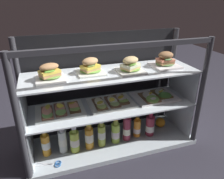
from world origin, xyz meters
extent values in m
cube|color=#282630|center=(0.00, 0.00, -0.01)|extent=(6.00, 6.00, 0.02)
cube|color=#B1BCC3|center=(0.00, 0.00, 0.02)|extent=(1.28, 0.43, 0.04)
cylinder|color=#333338|center=(-0.62, -0.20, 0.43)|extent=(0.04, 0.04, 0.85)
cylinder|color=#333338|center=(0.62, -0.20, 0.43)|extent=(0.04, 0.04, 0.85)
cylinder|color=#333338|center=(-0.62, 0.20, 0.43)|extent=(0.04, 0.04, 0.85)
cylinder|color=#333338|center=(0.62, 0.20, 0.43)|extent=(0.04, 0.04, 0.85)
cube|color=#333338|center=(0.00, -0.20, 0.83)|extent=(1.24, 0.03, 0.03)
cube|color=black|center=(0.00, 0.21, 0.45)|extent=(1.21, 0.01, 0.82)
cube|color=silver|center=(-0.60, 0.00, 0.19)|extent=(0.01, 0.36, 0.30)
cube|color=silver|center=(0.60, 0.00, 0.19)|extent=(0.01, 0.36, 0.30)
cube|color=silver|center=(0.00, 0.00, 0.34)|extent=(1.23, 0.38, 0.01)
cube|color=silver|center=(-0.60, 0.00, 0.47)|extent=(0.01, 0.36, 0.25)
cube|color=silver|center=(0.60, 0.00, 0.47)|extent=(0.01, 0.36, 0.25)
cube|color=silver|center=(0.00, 0.00, 0.60)|extent=(1.23, 0.38, 0.01)
cube|color=white|center=(-0.42, -0.01, 0.62)|extent=(0.18, 0.18, 0.01)
ellipsoid|color=#679740|center=(-0.42, -0.01, 0.63)|extent=(0.13, 0.11, 0.02)
cube|color=tan|center=(-0.42, -0.01, 0.64)|extent=(0.14, 0.12, 0.02)
cube|color=#EEC94B|center=(-0.42, -0.01, 0.66)|extent=(0.14, 0.12, 0.02)
ellipsoid|color=#5D9C30|center=(-0.42, -0.04, 0.68)|extent=(0.08, 0.05, 0.02)
ellipsoid|color=#AB7B4F|center=(-0.42, -0.01, 0.69)|extent=(0.15, 0.12, 0.04)
cube|color=white|center=(-0.14, 0.03, 0.61)|extent=(0.19, 0.19, 0.01)
ellipsoid|color=#6CA543|center=(-0.14, 0.03, 0.63)|extent=(0.15, 0.13, 0.01)
cube|color=#E0AA6F|center=(-0.14, 0.03, 0.64)|extent=(0.14, 0.12, 0.02)
cube|color=yellow|center=(-0.14, 0.03, 0.66)|extent=(0.14, 0.13, 0.02)
ellipsoid|color=olive|center=(-0.14, 0.00, 0.67)|extent=(0.08, 0.06, 0.02)
ellipsoid|color=tan|center=(-0.14, 0.03, 0.69)|extent=(0.14, 0.13, 0.05)
cube|color=white|center=(0.13, -0.03, 0.61)|extent=(0.18, 0.18, 0.01)
ellipsoid|color=#6B9B3B|center=(0.13, -0.03, 0.63)|extent=(0.14, 0.12, 0.02)
cube|color=#E0BF7F|center=(0.13, -0.03, 0.64)|extent=(0.15, 0.13, 0.02)
cube|color=beige|center=(0.13, -0.03, 0.66)|extent=(0.15, 0.14, 0.02)
ellipsoid|color=#588E32|center=(0.13, -0.06, 0.67)|extent=(0.08, 0.06, 0.02)
ellipsoid|color=tan|center=(0.13, -0.03, 0.69)|extent=(0.15, 0.14, 0.05)
cube|color=white|center=(0.42, 0.00, 0.62)|extent=(0.20, 0.20, 0.02)
ellipsoid|color=#5D8047|center=(0.42, 0.00, 0.63)|extent=(0.14, 0.12, 0.02)
cube|color=#9D6D45|center=(0.42, 0.00, 0.64)|extent=(0.12, 0.09, 0.02)
cube|color=#E38462|center=(0.42, 0.00, 0.66)|extent=(0.12, 0.10, 0.01)
ellipsoid|color=#54814B|center=(0.42, -0.04, 0.67)|extent=(0.07, 0.04, 0.02)
ellipsoid|color=brown|center=(0.42, 0.00, 0.70)|extent=(0.12, 0.10, 0.05)
cube|color=white|center=(-0.38, 0.02, 0.36)|extent=(0.33, 0.24, 0.01)
cube|color=brown|center=(-0.46, 0.00, 0.37)|extent=(0.08, 0.18, 0.01)
ellipsoid|color=#71AC53|center=(-0.46, -0.05, 0.38)|extent=(0.08, 0.09, 0.02)
ellipsoid|color=#F5A485|center=(-0.46, 0.00, 0.39)|extent=(0.07, 0.14, 0.02)
cylinder|color=yellow|center=(-0.46, 0.02, 0.40)|extent=(0.05, 0.06, 0.03)
cube|color=brown|center=(-0.38, 0.02, 0.37)|extent=(0.08, 0.18, 0.01)
ellipsoid|color=#93CE65|center=(-0.38, -0.04, 0.38)|extent=(0.08, 0.10, 0.02)
ellipsoid|color=#DF9F80|center=(-0.38, 0.02, 0.38)|extent=(0.07, 0.15, 0.01)
cylinder|color=yellow|center=(-0.37, 0.03, 0.39)|extent=(0.07, 0.07, 0.02)
cube|color=brown|center=(-0.28, 0.03, 0.37)|extent=(0.08, 0.16, 0.01)
ellipsoid|color=#9AC159|center=(-0.28, -0.02, 0.38)|extent=(0.07, 0.08, 0.03)
ellipsoid|color=#F3AA8B|center=(-0.28, 0.03, 0.38)|extent=(0.07, 0.13, 0.01)
cylinder|color=yellow|center=(-0.29, 0.05, 0.39)|extent=(0.05, 0.05, 0.02)
cube|color=white|center=(0.00, 0.02, 0.36)|extent=(0.33, 0.24, 0.02)
cube|color=brown|center=(-0.09, 0.01, 0.37)|extent=(0.08, 0.19, 0.01)
ellipsoid|color=#A5BE61|center=(-0.09, -0.04, 0.38)|extent=(0.07, 0.10, 0.02)
ellipsoid|color=#F3F0C5|center=(-0.09, 0.01, 0.38)|extent=(0.07, 0.15, 0.02)
cylinder|color=yellow|center=(-0.10, -0.01, 0.40)|extent=(0.06, 0.06, 0.02)
cube|color=brown|center=(0.01, 0.01, 0.37)|extent=(0.08, 0.18, 0.01)
ellipsoid|color=#9FBC69|center=(0.01, -0.04, 0.38)|extent=(0.08, 0.10, 0.02)
ellipsoid|color=silver|center=(0.01, 0.01, 0.38)|extent=(0.07, 0.15, 0.01)
cylinder|color=yellow|center=(0.00, 0.00, 0.39)|extent=(0.05, 0.05, 0.02)
cube|color=brown|center=(0.08, 0.03, 0.37)|extent=(0.08, 0.16, 0.01)
ellipsoid|color=#96C057|center=(0.08, -0.02, 0.38)|extent=(0.09, 0.10, 0.04)
ellipsoid|color=silver|center=(0.08, 0.03, 0.39)|extent=(0.07, 0.13, 0.01)
cylinder|color=yellow|center=(0.08, 0.02, 0.40)|extent=(0.06, 0.06, 0.02)
cube|color=white|center=(0.36, 0.02, 0.36)|extent=(0.33, 0.24, 0.02)
cube|color=brown|center=(0.30, -0.01, 0.37)|extent=(0.12, 0.18, 0.01)
ellipsoid|color=#7AB04C|center=(0.30, -0.06, 0.38)|extent=(0.11, 0.10, 0.04)
ellipsoid|color=silver|center=(0.30, -0.01, 0.39)|extent=(0.10, 0.15, 0.02)
cylinder|color=#FDD549|center=(0.32, 0.01, 0.40)|extent=(0.05, 0.05, 0.02)
cube|color=brown|center=(0.43, 0.02, 0.37)|extent=(0.12, 0.17, 0.01)
ellipsoid|color=#53963C|center=(0.43, -0.03, 0.38)|extent=(0.12, 0.10, 0.03)
ellipsoid|color=silver|center=(0.43, 0.02, 0.38)|extent=(0.10, 0.14, 0.01)
cylinder|color=yellow|center=(0.42, 0.02, 0.39)|extent=(0.06, 0.06, 0.02)
cylinder|color=gold|center=(-0.50, -0.01, 0.12)|extent=(0.06, 0.06, 0.16)
cylinder|color=white|center=(-0.50, -0.01, 0.12)|extent=(0.06, 0.06, 0.06)
cylinder|color=gold|center=(-0.50, -0.01, 0.21)|extent=(0.03, 0.03, 0.03)
cylinder|color=white|center=(-0.50, -0.01, 0.24)|extent=(0.03, 0.03, 0.01)
cylinder|color=white|center=(-0.38, -0.01, 0.12)|extent=(0.06, 0.06, 0.17)
cylinder|color=white|center=(-0.38, -0.01, 0.12)|extent=(0.06, 0.06, 0.06)
cylinder|color=silver|center=(-0.38, -0.01, 0.23)|extent=(0.03, 0.03, 0.05)
cylinder|color=black|center=(-0.38, -0.01, 0.26)|extent=(0.04, 0.04, 0.02)
cylinder|color=#BAD247|center=(-0.30, -0.04, 0.12)|extent=(0.07, 0.07, 0.16)
cylinder|color=silver|center=(-0.30, -0.04, 0.12)|extent=(0.07, 0.07, 0.06)
cylinder|color=#B2D64F|center=(-0.30, -0.04, 0.22)|extent=(0.03, 0.03, 0.03)
cylinder|color=silver|center=(-0.30, -0.04, 0.24)|extent=(0.04, 0.04, 0.01)
cylinder|color=gold|center=(-0.19, -0.03, 0.12)|extent=(0.06, 0.06, 0.17)
cylinder|color=silver|center=(-0.19, -0.03, 0.13)|extent=(0.06, 0.06, 0.07)
cylinder|color=gold|center=(-0.19, -0.03, 0.22)|extent=(0.03, 0.03, 0.03)
cylinder|color=gold|center=(-0.19, -0.03, 0.24)|extent=(0.04, 0.04, 0.01)
cylinder|color=#B4C948|center=(-0.09, -0.04, 0.12)|extent=(0.06, 0.06, 0.17)
cylinder|color=white|center=(-0.09, -0.04, 0.13)|extent=(0.06, 0.06, 0.06)
cylinder|color=#BEC748|center=(-0.09, -0.04, 0.22)|extent=(0.03, 0.03, 0.03)
cylinder|color=silver|center=(-0.09, -0.04, 0.25)|extent=(0.04, 0.04, 0.01)
cylinder|color=#B0D949|center=(0.02, -0.03, 0.12)|extent=(0.07, 0.07, 0.16)
cylinder|color=silver|center=(0.02, -0.03, 0.11)|extent=(0.07, 0.07, 0.06)
cylinder|color=#C0D74B|center=(0.02, -0.03, 0.22)|extent=(0.03, 0.03, 0.04)
cylinder|color=gold|center=(0.02, -0.03, 0.24)|extent=(0.04, 0.04, 0.01)
cylinder|color=#922D44|center=(0.11, -0.03, 0.13)|extent=(0.06, 0.06, 0.20)
cylinder|color=silver|center=(0.11, -0.03, 0.11)|extent=(0.06, 0.06, 0.05)
cylinder|color=maroon|center=(0.11, -0.03, 0.25)|extent=(0.03, 0.03, 0.03)
cylinder|color=silver|center=(0.11, -0.03, 0.27)|extent=(0.04, 0.04, 0.01)
cylinder|color=orange|center=(0.21, -0.01, 0.11)|extent=(0.06, 0.06, 0.15)
cylinder|color=white|center=(0.21, -0.01, 0.09)|extent=(0.06, 0.06, 0.04)
cylinder|color=orange|center=(0.21, -0.01, 0.20)|extent=(0.03, 0.03, 0.03)
cylinder|color=black|center=(0.21, -0.01, 0.22)|extent=(0.03, 0.03, 0.01)
cylinder|color=#932B41|center=(0.32, -0.03, 0.12)|extent=(0.07, 0.07, 0.17)
cylinder|color=white|center=(0.32, -0.03, 0.10)|extent=(0.07, 0.07, 0.06)
cylinder|color=maroon|center=(0.32, -0.03, 0.23)|extent=(0.03, 0.03, 0.05)
cylinder|color=gold|center=(0.32, -0.03, 0.26)|extent=(0.04, 0.04, 0.02)
sphere|color=orange|center=(0.46, 0.05, 0.08)|extent=(0.08, 0.08, 0.08)
cube|color=silver|center=(-0.54, -0.12, 0.04)|extent=(0.13, 0.03, 0.00)
torus|color=#29569B|center=(-0.44, -0.13, 0.04)|extent=(0.05, 0.05, 0.01)
cube|color=silver|center=(-0.53, -0.11, 0.04)|extent=(0.12, 0.07, 0.00)
torus|color=#2A5D9A|center=(-0.44, -0.15, 0.04)|extent=(0.06, 0.06, 0.01)
cylinder|color=silver|center=(-0.49, -0.13, 0.04)|extent=(0.01, 0.01, 0.01)
camera|label=1|loc=(-0.45, -1.35, 1.11)|focal=34.65mm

